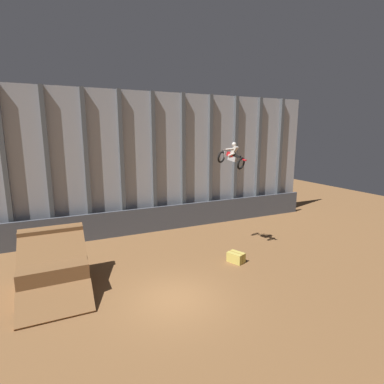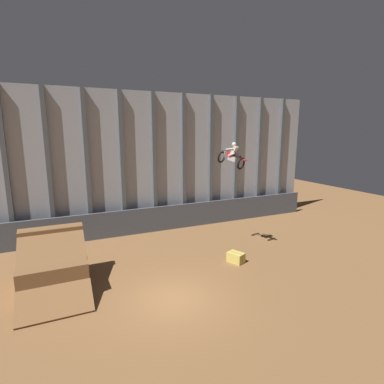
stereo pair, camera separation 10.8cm
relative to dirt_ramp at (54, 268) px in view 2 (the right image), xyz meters
The scene contains 6 objects.
ground_plane 5.85m from the dirt_ramp, 35.34° to the right, with size 60.00×60.00×0.00m, color brown.
arena_back_wall 9.13m from the dirt_ramp, 54.75° to the left, with size 32.00×0.40×10.07m.
lower_barrier 7.53m from the dirt_ramp, 51.30° to the left, with size 31.36×0.20×1.84m.
dirt_ramp is the anchor object (origin of this frame).
rider_bike_solo 11.04m from the dirt_ramp, ahead, with size 1.34×1.85×1.59m.
hay_bale_trackside 9.40m from the dirt_ramp, ahead, with size 0.90×1.06×0.57m.
Camera 2 is at (-4.22, -11.24, 7.18)m, focal length 28.00 mm.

